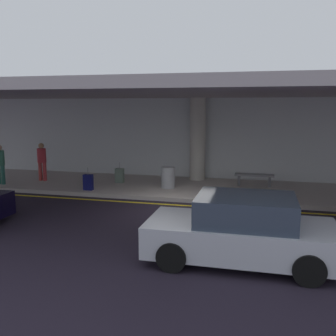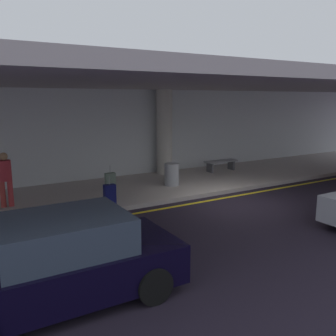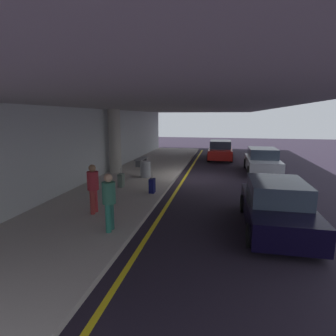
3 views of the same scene
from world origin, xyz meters
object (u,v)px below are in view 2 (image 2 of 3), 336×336
at_px(support_column_left_mid, 164,132).
at_px(car_black, 60,262).
at_px(suitcase_upright_secondary, 110,194).
at_px(suitcase_upright_primary, 110,181).
at_px(trash_bin_steel, 172,174).
at_px(traveler_with_luggage, 5,176).
at_px(bench_metal, 221,163).

bearing_deg(support_column_left_mid, car_black, -129.75).
bearing_deg(suitcase_upright_secondary, suitcase_upright_primary, 78.09).
xyz_separation_m(car_black, trash_bin_steel, (5.62, 5.73, -0.14)).
height_order(support_column_left_mid, car_black, support_column_left_mid).
distance_m(support_column_left_mid, traveler_with_luggage, 6.97).
height_order(support_column_left_mid, traveler_with_luggage, support_column_left_mid).
distance_m(car_black, suitcase_upright_secondary, 5.31).
bearing_deg(trash_bin_steel, suitcase_upright_primary, 167.02).
xyz_separation_m(support_column_left_mid, bench_metal, (2.53, -0.80, -1.47)).
bearing_deg(suitcase_upright_secondary, traveler_with_luggage, 165.37).
relative_size(car_black, trash_bin_steel, 4.82).
height_order(suitcase_upright_primary, bench_metal, suitcase_upright_primary).
relative_size(support_column_left_mid, traveler_with_luggage, 2.17).
height_order(support_column_left_mid, bench_metal, support_column_left_mid).
distance_m(car_black, suitcase_upright_primary, 7.10).
bearing_deg(suitcase_upright_primary, support_column_left_mid, 8.14).
relative_size(suitcase_upright_primary, suitcase_upright_secondary, 1.00).
relative_size(traveler_with_luggage, bench_metal, 1.05).
distance_m(support_column_left_mid, suitcase_upright_secondary, 5.22).
bearing_deg(trash_bin_steel, car_black, -134.45).
bearing_deg(support_column_left_mid, traveler_with_luggage, -163.96).
distance_m(traveler_with_luggage, trash_bin_steel, 5.81).
distance_m(bench_metal, trash_bin_steel, 3.62).
height_order(suitcase_upright_primary, trash_bin_steel, suitcase_upright_primary).
bearing_deg(bench_metal, car_black, -142.18).
xyz_separation_m(suitcase_upright_primary, trash_bin_steel, (2.28, -0.53, 0.11)).
bearing_deg(car_black, suitcase_upright_secondary, -115.76).
height_order(support_column_left_mid, suitcase_upright_secondary, support_column_left_mid).
bearing_deg(trash_bin_steel, support_column_left_mid, 67.34).
bearing_deg(suitcase_upright_primary, traveler_with_luggage, 168.08).
height_order(car_black, bench_metal, car_black).
distance_m(support_column_left_mid, trash_bin_steel, 2.64).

